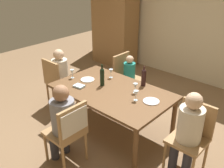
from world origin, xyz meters
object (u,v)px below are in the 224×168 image
(wine_glass_near_left, at_px, (72,72))
(person_man_guest, at_px, (189,129))
(chair_left_end, at_px, (57,80))
(chair_far_left, at_px, (126,75))
(dining_table, at_px, (112,94))
(wine_glass_centre, at_px, (136,93))
(armoire_cabinet, at_px, (115,22))
(person_woman_host, at_px, (62,119))
(person_man_bearded, at_px, (62,73))
(person_child_small, at_px, (130,75))
(wine_bottle_tall_green, at_px, (144,77))
(dinner_plate_guest_left, at_px, (151,101))
(chair_right_end, at_px, (192,133))
(dinner_plate_host, at_px, (88,80))
(wine_glass_far, at_px, (111,72))
(wine_bottle_dark_red, at_px, (102,76))
(wine_glass_near_right, at_px, (135,86))
(handbag, at_px, (143,102))
(chair_near, at_px, (70,127))

(wine_glass_near_left, bearing_deg, person_man_guest, 2.45)
(chair_left_end, distance_m, chair_far_left, 1.28)
(dining_table, distance_m, wine_glass_centre, 0.49)
(armoire_cabinet, distance_m, wine_glass_near_left, 2.70)
(person_woman_host, relative_size, person_man_bearded, 1.05)
(wine_glass_near_left, distance_m, wine_glass_centre, 1.24)
(person_child_small, xyz_separation_m, wine_bottle_tall_green, (0.63, -0.48, 0.31))
(dining_table, bearing_deg, wine_glass_near_left, -171.70)
(person_man_guest, xyz_separation_m, wine_glass_centre, (-0.82, 0.02, 0.18))
(wine_bottle_tall_green, bearing_deg, dinner_plate_guest_left, -41.77)
(chair_right_end, distance_m, dinner_plate_host, 1.82)
(wine_bottle_tall_green, bearing_deg, person_man_guest, -24.73)
(wine_glass_near_left, relative_size, dinner_plate_guest_left, 0.66)
(person_man_bearded, xyz_separation_m, wine_bottle_tall_green, (1.52, 0.42, 0.24))
(wine_glass_far, bearing_deg, wine_bottle_dark_red, -72.39)
(person_woman_host, height_order, wine_glass_near_right, person_woman_host)
(chair_right_end, xyz_separation_m, wine_bottle_tall_green, (-1.01, 0.35, 0.34))
(person_man_bearded, distance_m, dinner_plate_host, 0.75)
(dining_table, xyz_separation_m, person_child_small, (-0.38, 0.92, -0.09))
(wine_bottle_dark_red, height_order, wine_glass_centre, wine_bottle_dark_red)
(person_child_small, distance_m, wine_glass_far, 0.66)
(wine_glass_near_left, bearing_deg, chair_far_left, 74.26)
(wine_glass_far, bearing_deg, wine_bottle_tall_green, 11.64)
(person_man_bearded, bearing_deg, wine_glass_near_right, 5.14)
(person_man_bearded, height_order, person_child_small, person_man_bearded)
(chair_left_end, bearing_deg, chair_far_left, 52.16)
(armoire_cabinet, relative_size, person_man_guest, 1.93)
(chair_left_end, height_order, wine_bottle_dark_red, wine_bottle_dark_red)
(chair_left_end, relative_size, person_child_small, 0.98)
(wine_glass_near_left, bearing_deg, wine_glass_centre, 4.92)
(person_woman_host, height_order, person_man_guest, person_woman_host)
(wine_glass_near_left, bearing_deg, chair_left_end, 176.91)
(wine_bottle_dark_red, distance_m, wine_glass_near_right, 0.55)
(wine_glass_near_left, xyz_separation_m, wine_glass_far, (0.46, 0.44, 0.00))
(person_man_bearded, xyz_separation_m, wine_glass_far, (0.95, 0.30, 0.20))
(wine_glass_centre, bearing_deg, handbag, 118.43)
(chair_near, height_order, dinner_plate_guest_left, chair_near)
(wine_bottle_tall_green, distance_m, wine_glass_near_left, 1.17)
(dinner_plate_host, bearing_deg, wine_glass_centre, -0.11)
(wine_glass_near_right, bearing_deg, wine_glass_near_left, -165.49)
(chair_left_end, bearing_deg, person_man_guest, 1.38)
(armoire_cabinet, bearing_deg, wine_glass_near_right, -42.75)
(wine_bottle_tall_green, bearing_deg, handbag, 122.55)
(wine_bottle_tall_green, height_order, wine_bottle_dark_red, wine_bottle_dark_red)
(person_man_bearded, bearing_deg, chair_near, -34.15)
(chair_right_end, distance_m, person_child_small, 1.85)
(chair_near, bearing_deg, person_man_guest, -52.04)
(wine_glass_far, height_order, dinner_plate_host, wine_glass_far)
(chair_right_end, height_order, wine_glass_near_left, chair_right_end)
(person_man_bearded, bearing_deg, armoire_cabinet, 107.64)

